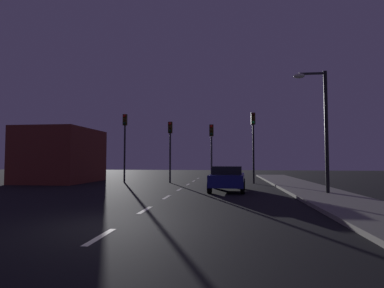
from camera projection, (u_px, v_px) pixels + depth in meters
name	position (u px, v px, depth m)	size (l,w,h in m)	color
ground_plane	(169.00, 196.00, 15.17)	(80.00, 80.00, 0.00)	black
sidewalk_curb_right	(327.00, 196.00, 14.28)	(3.00, 40.00, 0.15)	gray
lane_stripe_nearest	(100.00, 237.00, 7.04)	(0.16, 1.60, 0.01)	silver
lane_stripe_second	(145.00, 210.00, 10.81)	(0.16, 1.60, 0.01)	silver
lane_stripe_third	(167.00, 197.00, 14.57)	(0.16, 1.60, 0.01)	silver
lane_stripe_fourth	(179.00, 190.00, 18.34)	(0.16, 1.60, 0.01)	silver
lane_stripe_fifth	(188.00, 185.00, 22.11)	(0.16, 1.60, 0.01)	silver
lane_stripe_sixth	(194.00, 181.00, 25.88)	(0.16, 1.60, 0.01)	silver
lane_stripe_seventh	(198.00, 178.00, 29.64)	(0.16, 1.60, 0.01)	silver
traffic_signal_far_left	(125.00, 135.00, 24.55)	(0.32, 0.38, 5.46)	#2D2D30
traffic_signal_center_left	(170.00, 140.00, 24.09)	(0.32, 0.38, 4.79)	#2D2D30
traffic_signal_center_right	(211.00, 142.00, 23.69)	(0.32, 0.38, 4.52)	#4C4C51
traffic_signal_far_right	(253.00, 134.00, 23.35)	(0.32, 0.38, 5.39)	black
car_stopped_ahead	(228.00, 178.00, 17.48)	(2.15, 4.09, 1.42)	navy
street_lamp_right	(321.00, 119.00, 15.36)	(1.64, 0.36, 6.25)	black
storefront_left	(61.00, 155.00, 24.73)	(4.93, 6.38, 4.29)	maroon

